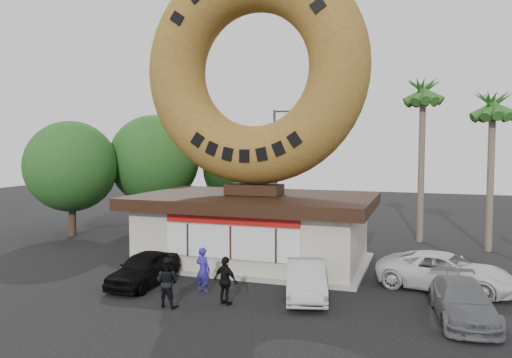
{
  "coord_description": "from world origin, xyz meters",
  "views": [
    {
      "loc": [
        7.7,
        -16.42,
        5.7
      ],
      "look_at": [
        0.76,
        4.0,
        4.19
      ],
      "focal_mm": 35.0,
      "sensor_mm": 36.0,
      "label": 1
    }
  ],
  "objects": [
    {
      "name": "ground",
      "position": [
        0.0,
        0.0,
        0.0
      ],
      "size": [
        90.0,
        90.0,
        0.0
      ],
      "primitive_type": "plane",
      "color": "black",
      "rests_on": "ground"
    },
    {
      "name": "donut_shop",
      "position": [
        0.0,
        5.98,
        1.77
      ],
      "size": [
        11.2,
        7.2,
        3.8
      ],
      "color": "beige",
      "rests_on": "ground"
    },
    {
      "name": "giant_donut",
      "position": [
        0.0,
        6.0,
        9.2
      ],
      "size": [
        10.8,
        2.75,
        10.8
      ],
      "primitive_type": "torus",
      "rotation": [
        1.57,
        0.0,
        0.0
      ],
      "color": "olive",
      "rests_on": "donut_shop"
    },
    {
      "name": "tree_west",
      "position": [
        -9.5,
        13.0,
        4.64
      ],
      "size": [
        6.0,
        6.0,
        7.65
      ],
      "color": "#473321",
      "rests_on": "ground"
    },
    {
      "name": "tree_mid",
      "position": [
        -4.0,
        15.0,
        4.02
      ],
      "size": [
        5.2,
        5.2,
        6.63
      ],
      "color": "#473321",
      "rests_on": "ground"
    },
    {
      "name": "tree_far",
      "position": [
        -13.0,
        9.0,
        4.33
      ],
      "size": [
        5.6,
        5.6,
        7.14
      ],
      "color": "#473321",
      "rests_on": "ground"
    },
    {
      "name": "palm_near",
      "position": [
        7.5,
        14.0,
        8.41
      ],
      "size": [
        2.6,
        2.6,
        9.75
      ],
      "color": "#726651",
      "rests_on": "ground"
    },
    {
      "name": "palm_far",
      "position": [
        11.0,
        12.5,
        7.48
      ],
      "size": [
        2.6,
        2.6,
        8.75
      ],
      "color": "#726651",
      "rests_on": "ground"
    },
    {
      "name": "street_lamp",
      "position": [
        -1.86,
        16.0,
        4.48
      ],
      "size": [
        2.11,
        0.2,
        8.0
      ],
      "color": "#59595E",
      "rests_on": "ground"
    },
    {
      "name": "person_left",
      "position": [
        -0.31,
        0.8,
        0.87
      ],
      "size": [
        0.72,
        0.56,
        1.75
      ],
      "primitive_type": "imported",
      "rotation": [
        0.0,
        0.0,
        2.9
      ],
      "color": "navy",
      "rests_on": "ground"
    },
    {
      "name": "person_center",
      "position": [
        -0.77,
        -1.17,
        0.88
      ],
      "size": [
        0.91,
        0.74,
        1.76
      ],
      "primitive_type": "imported",
      "rotation": [
        0.0,
        0.0,
        3.05
      ],
      "color": "black",
      "rests_on": "ground"
    },
    {
      "name": "person_right",
      "position": [
        1.09,
        -0.33,
        0.87
      ],
      "size": [
        1.1,
        0.74,
        1.73
      ],
      "primitive_type": "imported",
      "rotation": [
        0.0,
        0.0,
        2.8
      ],
      "color": "black",
      "rests_on": "ground"
    },
    {
      "name": "car_black",
      "position": [
        -2.99,
        0.92,
        0.67
      ],
      "size": [
        1.59,
        3.94,
        1.34
      ],
      "primitive_type": "imported",
      "rotation": [
        0.0,
        0.0,
        0.0
      ],
      "color": "black",
      "rests_on": "ground"
    },
    {
      "name": "car_silver",
      "position": [
        3.59,
        1.44,
        0.67
      ],
      "size": [
        2.4,
        4.29,
        1.34
      ],
      "primitive_type": "imported",
      "rotation": [
        0.0,
        0.0,
        0.26
      ],
      "color": "#B2B3B8",
      "rests_on": "ground"
    },
    {
      "name": "car_grey",
      "position": [
        8.97,
        0.69,
        0.62
      ],
      "size": [
        2.25,
        4.47,
        1.24
      ],
      "primitive_type": "imported",
      "rotation": [
        0.0,
        0.0,
        0.12
      ],
      "color": "slate",
      "rests_on": "ground"
    },
    {
      "name": "car_white",
      "position": [
        8.57,
        4.11,
        0.72
      ],
      "size": [
        5.57,
        3.47,
        1.44
      ],
      "primitive_type": "imported",
      "rotation": [
        0.0,
        0.0,
        1.35
      ],
      "color": "silver",
      "rests_on": "ground"
    }
  ]
}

